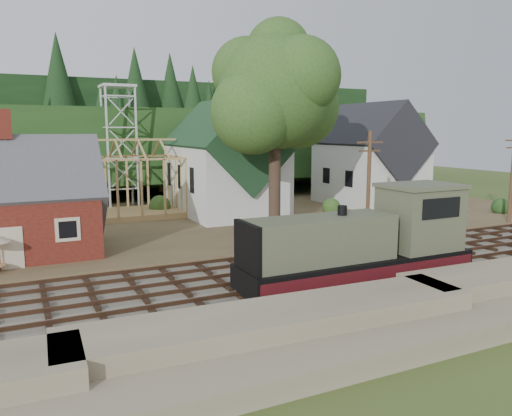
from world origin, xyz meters
name	(u,v)px	position (x,y,z in m)	size (l,w,h in m)	color
ground	(325,273)	(0.00, 0.00, 0.00)	(140.00, 140.00, 0.00)	#384C1E
embankment	(439,325)	(0.00, -8.50, 0.00)	(64.00, 5.00, 1.60)	#7F7259
railroad_bed	(325,272)	(0.00, 0.00, 0.08)	(64.00, 11.00, 0.16)	#726B5B
village_flat	(213,220)	(0.00, 18.00, 0.15)	(64.00, 26.00, 0.30)	brown
hillside	(148,192)	(0.00, 42.00, 0.00)	(70.00, 28.00, 8.00)	#1E3F19
ridge	(124,181)	(0.00, 58.00, 0.00)	(80.00, 20.00, 12.00)	black
depot	(10,209)	(-16.00, 11.00, 3.21)	(10.80, 7.41, 9.00)	#571714
church	(226,161)	(2.00, 19.68, 5.18)	(8.40, 15.17, 13.00)	silver
farmhouse	(369,161)	(18.00, 19.00, 4.87)	(8.40, 10.80, 10.60)	silver
timber_frame	(134,184)	(-6.00, 22.00, 3.27)	(8.20, 6.20, 6.99)	tan
lattice_tower	(118,110)	(-6.00, 28.00, 10.03)	(3.20, 3.20, 12.12)	silver
big_tree	(277,100)	(2.17, 10.08, 10.22)	(10.90, 8.40, 14.70)	#38281E
telegraph_pole_near	(369,184)	(7.00, 5.20, 4.25)	(2.20, 0.28, 8.00)	#4C331E
telegraph_pole_far	(512,176)	(22.00, 5.20, 4.25)	(2.20, 0.28, 8.00)	#4C331E
locomotive	(366,245)	(0.45, -3.00, 2.22)	(12.67, 3.17, 5.05)	black
car_blue	(85,240)	(-11.73, 10.60, 0.92)	(1.46, 3.63, 1.24)	#607FCF
car_red	(384,197)	(19.99, 18.79, 0.91)	(2.02, 4.38, 1.22)	red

